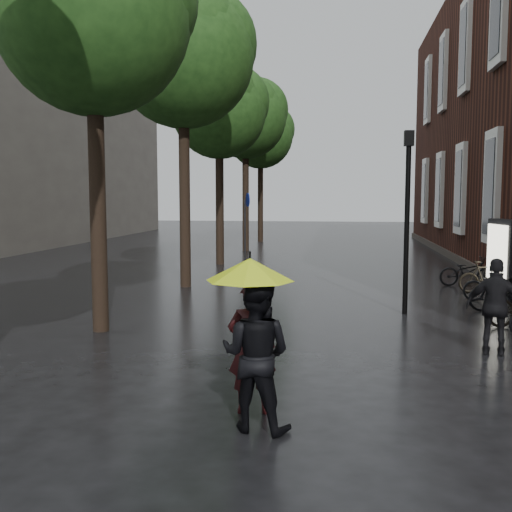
% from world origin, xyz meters
% --- Properties ---
extents(street_trees, '(4.33, 34.03, 8.91)m').
position_xyz_m(street_trees, '(-3.99, 15.91, 6.34)').
color(street_trees, black).
rests_on(street_trees, ground).
extents(person_burgundy, '(0.66, 0.49, 1.66)m').
position_xyz_m(person_burgundy, '(-0.41, 2.89, 0.83)').
color(person_burgundy, black).
rests_on(person_burgundy, ground).
extents(person_black, '(0.98, 0.84, 1.77)m').
position_xyz_m(person_black, '(-0.29, 2.36, 0.89)').
color(person_black, black).
rests_on(person_black, ground).
extents(lime_umbrella, '(1.05, 1.05, 1.55)m').
position_xyz_m(lime_umbrella, '(-0.38, 2.53, 1.86)').
color(lime_umbrella, black).
rests_on(lime_umbrella, ground).
extents(pedestrian_walking, '(1.05, 0.65, 1.66)m').
position_xyz_m(pedestrian_walking, '(3.33, 6.20, 0.83)').
color(pedestrian_walking, black).
rests_on(pedestrian_walking, ground).
extents(ad_lightbox, '(0.32, 1.39, 2.09)m').
position_xyz_m(ad_lightbox, '(5.04, 12.50, 1.05)').
color(ad_lightbox, black).
rests_on(ad_lightbox, ground).
extents(lamp_post, '(0.22, 0.22, 4.18)m').
position_xyz_m(lamp_post, '(2.18, 9.64, 2.54)').
color(lamp_post, black).
rests_on(lamp_post, ground).
extents(cycle_sign, '(0.15, 0.52, 2.83)m').
position_xyz_m(cycle_sign, '(-2.75, 17.47, 1.87)').
color(cycle_sign, '#262628').
rests_on(cycle_sign, ground).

